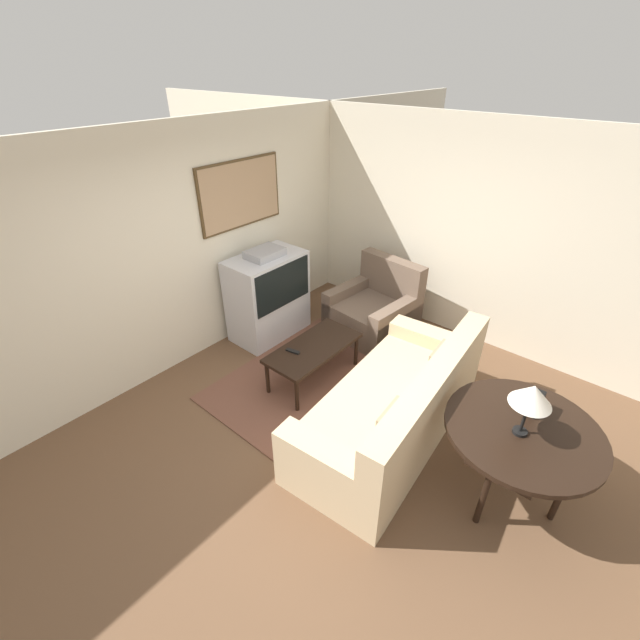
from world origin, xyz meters
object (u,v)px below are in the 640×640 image
mantel_clock (535,403)px  couch (395,408)px  coffee_table (314,350)px  console_table (523,434)px  armchair (374,311)px  table_lamp (532,396)px  tv (268,296)px

mantel_clock → couch: bearing=104.0°
couch → mantel_clock: (0.27, -1.08, 0.53)m
coffee_table → console_table: size_ratio=0.94×
couch → console_table: size_ratio=1.96×
armchair → couch: bearing=-43.9°
couch → table_lamp: table_lamp is taller
tv → mantel_clock: (-0.20, -3.32, 0.28)m
couch → console_table: (0.04, -1.10, 0.37)m
tv → couch: 2.30m
coffee_table → tv: bearing=72.3°
mantel_clock → coffee_table: bearing=93.8°
armchair → tv: bearing=-132.0°
armchair → mantel_clock: bearing=-21.0°
tv → table_lamp: (-0.49, -3.32, 0.56)m
couch → coffee_table: couch is taller
tv → console_table: size_ratio=1.00×
tv → table_lamp: 3.40m
coffee_table → table_lamp: (-0.15, -2.23, 0.72)m
tv → couch: tv is taller
armchair → console_table: size_ratio=0.87×
armchair → console_table: armchair is taller
tv → couch: size_ratio=0.51×
armchair → mantel_clock: (-1.14, -2.29, 0.54)m
tv → coffee_table: 1.15m
couch → coffee_table: (0.12, 1.15, 0.09)m
tv → console_table: bearing=-97.3°
tv → mantel_clock: 3.34m
armchair → coffee_table: armchair is taller
tv → coffee_table: tv is taller
coffee_table → console_table: (-0.08, -2.25, 0.28)m
armchair → coffee_table: bearing=-82.0°
couch → armchair: bearing=-144.5°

